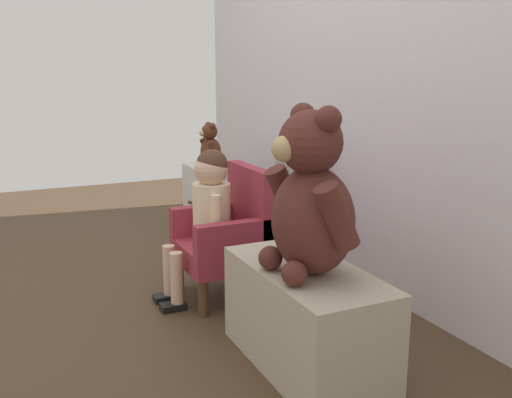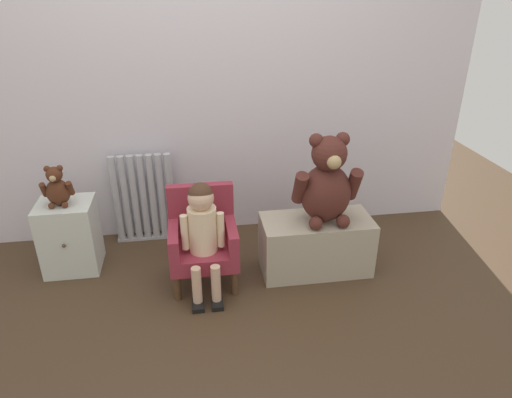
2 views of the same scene
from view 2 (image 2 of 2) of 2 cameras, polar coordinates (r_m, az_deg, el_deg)
ground_plane at (r=2.64m, az=-4.24°, el=-15.09°), size 6.00×6.00×0.00m
back_wall at (r=3.15m, az=-6.75°, el=16.05°), size 3.80×0.05×2.40m
radiator at (r=3.32m, az=-13.84°, el=-0.00°), size 0.43×0.05×0.65m
small_dresser at (r=3.17m, az=-22.23°, el=-4.31°), size 0.34×0.32×0.47m
child_armchair at (r=2.83m, az=-6.65°, el=-4.92°), size 0.40×0.36×0.60m
child_figure at (r=2.66m, az=-6.72°, el=-3.16°), size 0.25×0.35×0.70m
low_bench at (r=2.98m, az=7.46°, el=-5.66°), size 0.70×0.34×0.36m
large_teddy_bear at (r=2.78m, az=8.84°, el=1.88°), size 0.41×0.29×0.57m
small_teddy_bear at (r=3.01m, az=-23.61°, el=1.27°), size 0.19×0.13×0.26m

